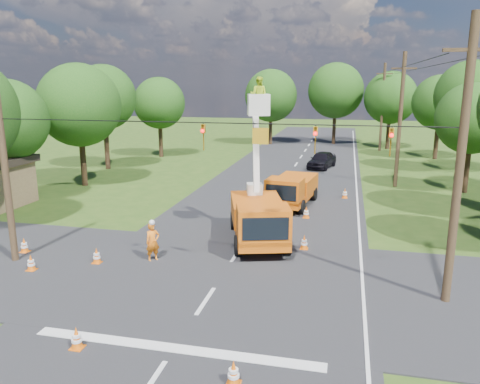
% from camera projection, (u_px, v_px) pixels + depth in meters
% --- Properties ---
extents(ground, '(140.00, 140.00, 0.00)m').
position_uv_depth(ground, '(282.00, 186.00, 35.96)').
color(ground, '#2B4916').
rests_on(ground, ground).
extents(road_main, '(12.00, 100.00, 0.06)m').
position_uv_depth(road_main, '(282.00, 186.00, 35.96)').
color(road_main, black).
rests_on(road_main, ground).
extents(road_cross, '(56.00, 10.00, 0.07)m').
position_uv_depth(road_cross, '(220.00, 280.00, 18.87)').
color(road_cross, black).
rests_on(road_cross, ground).
extents(stop_bar, '(9.00, 0.45, 0.02)m').
position_uv_depth(stop_bar, '(174.00, 350.00, 13.94)').
color(stop_bar, silver).
rests_on(stop_bar, ground).
extents(edge_line, '(0.12, 90.00, 0.02)m').
position_uv_depth(edge_line, '(357.00, 190.00, 34.74)').
color(edge_line, silver).
rests_on(edge_line, ground).
extents(bucket_truck, '(4.04, 6.77, 8.06)m').
position_uv_depth(bucket_truck, '(259.00, 210.00, 22.98)').
color(bucket_truck, '#CD5A0E').
rests_on(bucket_truck, ground).
extents(second_truck, '(2.90, 6.02, 2.17)m').
position_uv_depth(second_truck, '(292.00, 189.00, 29.86)').
color(second_truck, '#CD5A0E').
rests_on(second_truck, ground).
extents(ground_worker, '(0.75, 0.75, 1.76)m').
position_uv_depth(ground_worker, '(153.00, 242.00, 20.72)').
color(ground_worker, '#FF5815').
rests_on(ground_worker, ground).
extents(distant_car, '(2.85, 4.87, 1.55)m').
position_uv_depth(distant_car, '(322.00, 160.00, 43.57)').
color(distant_car, black).
rests_on(distant_car, ground).
extents(traffic_cone_0, '(0.38, 0.38, 0.71)m').
position_uv_depth(traffic_cone_0, '(77.00, 338.00, 13.88)').
color(traffic_cone_0, '#E55F0C').
rests_on(traffic_cone_0, ground).
extents(traffic_cone_1, '(0.38, 0.38, 0.71)m').
position_uv_depth(traffic_cone_1, '(234.00, 373.00, 12.21)').
color(traffic_cone_1, '#E55F0C').
rests_on(traffic_cone_1, ground).
extents(traffic_cone_2, '(0.38, 0.38, 0.71)m').
position_uv_depth(traffic_cone_2, '(276.00, 233.00, 23.62)').
color(traffic_cone_2, '#E55F0C').
rests_on(traffic_cone_2, ground).
extents(traffic_cone_3, '(0.38, 0.38, 0.71)m').
position_uv_depth(traffic_cone_3, '(306.00, 212.00, 27.38)').
color(traffic_cone_3, '#E55F0C').
rests_on(traffic_cone_3, ground).
extents(traffic_cone_4, '(0.38, 0.38, 0.71)m').
position_uv_depth(traffic_cone_4, '(97.00, 256.00, 20.51)').
color(traffic_cone_4, '#E55F0C').
rests_on(traffic_cone_4, ground).
extents(traffic_cone_5, '(0.38, 0.38, 0.71)m').
position_uv_depth(traffic_cone_5, '(31.00, 263.00, 19.71)').
color(traffic_cone_5, '#E55F0C').
rests_on(traffic_cone_5, ground).
extents(traffic_cone_6, '(0.38, 0.38, 0.71)m').
position_uv_depth(traffic_cone_6, '(24.00, 245.00, 21.83)').
color(traffic_cone_6, '#E55F0C').
rests_on(traffic_cone_6, ground).
extents(traffic_cone_7, '(0.38, 0.38, 0.71)m').
position_uv_depth(traffic_cone_7, '(345.00, 193.00, 32.13)').
color(traffic_cone_7, '#E55F0C').
rests_on(traffic_cone_7, ground).
extents(traffic_cone_8, '(0.38, 0.38, 0.71)m').
position_uv_depth(traffic_cone_8, '(304.00, 242.00, 22.24)').
color(traffic_cone_8, '#E55F0C').
rests_on(traffic_cone_8, ground).
extents(pole_right_near, '(1.80, 0.30, 10.00)m').
position_uv_depth(pole_right_near, '(460.00, 163.00, 15.86)').
color(pole_right_near, '#4C3823').
rests_on(pole_right_near, ground).
extents(pole_right_mid, '(1.80, 0.30, 10.00)m').
position_uv_depth(pole_right_mid, '(400.00, 119.00, 34.84)').
color(pole_right_mid, '#4C3823').
rests_on(pole_right_mid, ground).
extents(pole_right_far, '(1.80, 0.30, 10.00)m').
position_uv_depth(pole_right_far, '(382.00, 107.00, 53.83)').
color(pole_right_far, '#4C3823').
rests_on(pole_right_far, ground).
extents(pole_left, '(0.30, 0.30, 9.00)m').
position_uv_depth(pole_left, '(4.00, 161.00, 19.92)').
color(pole_left, '#4C3823').
rests_on(pole_left, ground).
extents(signal_span, '(18.00, 0.29, 1.07)m').
position_uv_depth(signal_span, '(277.00, 136.00, 17.05)').
color(signal_span, black).
rests_on(signal_span, ground).
extents(tree_left_c, '(5.20, 5.20, 8.06)m').
position_uv_depth(tree_left_c, '(7.00, 120.00, 29.77)').
color(tree_left_c, '#382616').
rests_on(tree_left_c, ground).
extents(tree_left_d, '(6.20, 6.20, 9.24)m').
position_uv_depth(tree_left_d, '(79.00, 105.00, 34.98)').
color(tree_left_d, '#382616').
rests_on(tree_left_d, ground).
extents(tree_left_e, '(5.80, 5.80, 9.41)m').
position_uv_depth(tree_left_e, '(104.00, 97.00, 41.94)').
color(tree_left_e, '#382616').
rests_on(tree_left_e, ground).
extents(tree_left_f, '(5.40, 5.40, 8.40)m').
position_uv_depth(tree_left_f, '(159.00, 103.00, 49.28)').
color(tree_left_f, '#382616').
rests_on(tree_left_f, ground).
extents(tree_right_c, '(5.00, 5.00, 7.83)m').
position_uv_depth(tree_right_c, '(472.00, 119.00, 32.82)').
color(tree_right_c, '#382616').
rests_on(tree_right_c, ground).
extents(tree_right_d, '(6.00, 6.00, 9.70)m').
position_uv_depth(tree_right_d, '(471.00, 96.00, 39.76)').
color(tree_right_d, '#382616').
rests_on(tree_right_d, ground).
extents(tree_right_e, '(5.60, 5.60, 8.63)m').
position_uv_depth(tree_right_e, '(440.00, 103.00, 47.77)').
color(tree_right_e, '#382616').
rests_on(tree_right_e, ground).
extents(tree_far_a, '(6.60, 6.60, 9.50)m').
position_uv_depth(tree_far_a, '(271.00, 96.00, 59.37)').
color(tree_far_a, '#382616').
rests_on(tree_far_a, ground).
extents(tree_far_b, '(7.00, 7.00, 10.32)m').
position_uv_depth(tree_far_b, '(336.00, 91.00, 59.38)').
color(tree_far_b, '#382616').
rests_on(tree_far_b, ground).
extents(tree_far_c, '(6.20, 6.20, 9.18)m').
position_uv_depth(tree_far_c, '(391.00, 98.00, 55.29)').
color(tree_far_c, '#382616').
rests_on(tree_far_c, ground).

